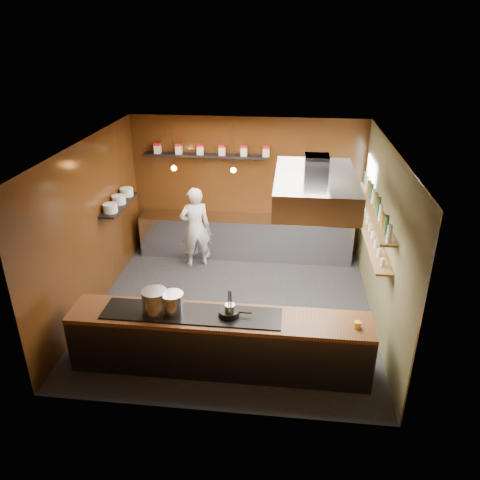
# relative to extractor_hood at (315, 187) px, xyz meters

# --- Properties ---
(floor) EXTENTS (5.00, 5.00, 0.00)m
(floor) POSITION_rel_extractor_hood_xyz_m (-1.30, 0.40, -2.51)
(floor) COLOR black
(floor) RESTS_ON ground
(back_wall) EXTENTS (5.00, 0.00, 5.00)m
(back_wall) POSITION_rel_extractor_hood_xyz_m (-1.30, 2.90, -1.01)
(back_wall) COLOR #3B190A
(back_wall) RESTS_ON ground
(left_wall) EXTENTS (0.00, 5.00, 5.00)m
(left_wall) POSITION_rel_extractor_hood_xyz_m (-3.80, 0.40, -1.01)
(left_wall) COLOR #3B190A
(left_wall) RESTS_ON ground
(right_wall) EXTENTS (0.00, 5.00, 5.00)m
(right_wall) POSITION_rel_extractor_hood_xyz_m (1.20, 0.40, -1.01)
(right_wall) COLOR brown
(right_wall) RESTS_ON ground
(ceiling) EXTENTS (5.00, 5.00, 0.00)m
(ceiling) POSITION_rel_extractor_hood_xyz_m (-1.30, 0.40, 0.49)
(ceiling) COLOR silver
(ceiling) RESTS_ON back_wall
(window_pane) EXTENTS (0.00, 1.00, 1.00)m
(window_pane) POSITION_rel_extractor_hood_xyz_m (1.15, 2.10, -0.61)
(window_pane) COLOR white
(window_pane) RESTS_ON right_wall
(prep_counter) EXTENTS (4.60, 0.65, 0.90)m
(prep_counter) POSITION_rel_extractor_hood_xyz_m (-1.30, 2.57, -2.06)
(prep_counter) COLOR silver
(prep_counter) RESTS_ON floor
(pass_counter) EXTENTS (4.40, 0.72, 0.94)m
(pass_counter) POSITION_rel_extractor_hood_xyz_m (-1.30, -1.20, -2.04)
(pass_counter) COLOR #38383D
(pass_counter) RESTS_ON floor
(tin_shelf) EXTENTS (2.60, 0.26, 0.04)m
(tin_shelf) POSITION_rel_extractor_hood_xyz_m (-2.20, 2.76, -0.31)
(tin_shelf) COLOR black
(tin_shelf) RESTS_ON back_wall
(plate_shelf) EXTENTS (0.30, 1.40, 0.04)m
(plate_shelf) POSITION_rel_extractor_hood_xyz_m (-3.64, 1.40, -0.96)
(plate_shelf) COLOR black
(plate_shelf) RESTS_ON left_wall
(bottle_shelf_upper) EXTENTS (0.26, 2.80, 0.04)m
(bottle_shelf_upper) POSITION_rel_extractor_hood_xyz_m (1.04, 0.70, -0.59)
(bottle_shelf_upper) COLOR olive
(bottle_shelf_upper) RESTS_ON right_wall
(bottle_shelf_lower) EXTENTS (0.26, 2.80, 0.04)m
(bottle_shelf_lower) POSITION_rel_extractor_hood_xyz_m (1.04, 0.70, -1.06)
(bottle_shelf_lower) COLOR olive
(bottle_shelf_lower) RESTS_ON right_wall
(extractor_hood) EXTENTS (1.20, 2.00, 0.72)m
(extractor_hood) POSITION_rel_extractor_hood_xyz_m (0.00, 0.00, 0.00)
(extractor_hood) COLOR #38383D
(extractor_hood) RESTS_ON ceiling
(pendant_left) EXTENTS (0.10, 0.10, 0.95)m
(pendant_left) POSITION_rel_extractor_hood_xyz_m (-2.70, 2.10, -0.35)
(pendant_left) COLOR black
(pendant_left) RESTS_ON ceiling
(pendant_right) EXTENTS (0.10, 0.10, 0.95)m
(pendant_right) POSITION_rel_extractor_hood_xyz_m (-1.50, 2.10, -0.35)
(pendant_right) COLOR black
(pendant_right) RESTS_ON ceiling
(storage_tins) EXTENTS (2.43, 0.13, 0.22)m
(storage_tins) POSITION_rel_extractor_hood_xyz_m (-2.05, 2.76, -0.17)
(storage_tins) COLOR beige
(storage_tins) RESTS_ON tin_shelf
(plate_stacks) EXTENTS (0.26, 1.16, 0.16)m
(plate_stacks) POSITION_rel_extractor_hood_xyz_m (-3.64, 1.40, -0.86)
(plate_stacks) COLOR silver
(plate_stacks) RESTS_ON plate_shelf
(bottles) EXTENTS (0.06, 2.66, 0.24)m
(bottles) POSITION_rel_extractor_hood_xyz_m (1.04, 0.70, -0.45)
(bottles) COLOR silver
(bottles) RESTS_ON bottle_shelf_upper
(wine_glasses) EXTENTS (0.07, 2.37, 0.13)m
(wine_glasses) POSITION_rel_extractor_hood_xyz_m (1.04, 0.70, -0.97)
(wine_glasses) COLOR silver
(wine_glasses) RESTS_ON bottle_shelf_lower
(stockpot_large) EXTENTS (0.37, 0.37, 0.35)m
(stockpot_large) POSITION_rel_extractor_hood_xyz_m (-2.23, -1.23, -1.39)
(stockpot_large) COLOR #B0B3B8
(stockpot_large) RESTS_ON pass_counter
(stockpot_small) EXTENTS (0.40, 0.40, 0.30)m
(stockpot_small) POSITION_rel_extractor_hood_xyz_m (-1.97, -1.20, -1.41)
(stockpot_small) COLOR #B3B6BA
(stockpot_small) RESTS_ON pass_counter
(utensil_crock) EXTENTS (0.19, 0.19, 0.19)m
(utensil_crock) POSITION_rel_extractor_hood_xyz_m (-1.14, -1.22, -1.47)
(utensil_crock) COLOR #B7BABF
(utensil_crock) RESTS_ON pass_counter
(frying_pan) EXTENTS (0.48, 0.31, 0.08)m
(frying_pan) POSITION_rel_extractor_hood_xyz_m (-1.15, -1.19, -1.53)
(frying_pan) COLOR black
(frying_pan) RESTS_ON pass_counter
(butter_jar) EXTENTS (0.13, 0.13, 0.09)m
(butter_jar) POSITION_rel_extractor_hood_xyz_m (0.65, -1.26, -1.54)
(butter_jar) COLOR yellow
(butter_jar) RESTS_ON pass_counter
(espresso_machine) EXTENTS (0.42, 0.40, 0.39)m
(espresso_machine) POSITION_rel_extractor_hood_xyz_m (0.80, 2.59, -1.41)
(espresso_machine) COLOR black
(espresso_machine) RESTS_ON prep_counter
(chef) EXTENTS (0.75, 0.64, 1.73)m
(chef) POSITION_rel_extractor_hood_xyz_m (-2.30, 2.02, -1.64)
(chef) COLOR white
(chef) RESTS_ON floor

